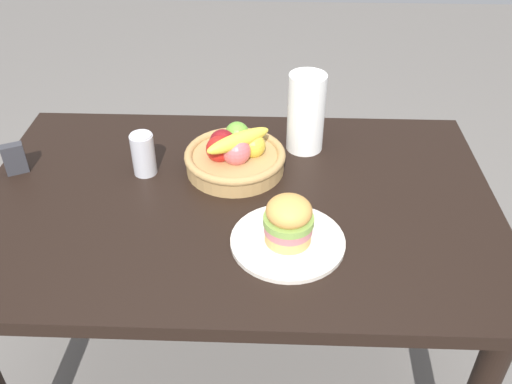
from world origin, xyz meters
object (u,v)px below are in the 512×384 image
Objects in this scene: plate at (288,241)px; soda_can at (143,154)px; fruit_basket at (235,155)px; napkin_holder at (15,159)px; paper_towel_roll at (306,113)px; sandwich at (289,220)px.

soda_can is at bearing 144.53° from plate.
fruit_basket is 3.22× the size of napkin_holder.
paper_towel_roll is (0.46, 0.15, 0.06)m from soda_can.
paper_towel_roll is at bearing 82.98° from sandwich.
plate is 0.35m from fruit_basket.
fruit_basket is at bearing -23.01° from napkin_holder.
soda_can is 1.40× the size of napkin_holder.
napkin_holder is (-0.77, 0.28, 0.04)m from plate.
fruit_basket reaches higher than plate.
napkin_holder is (-0.77, 0.28, -0.03)m from sandwich.
sandwich is at bearing -97.02° from paper_towel_roll.
paper_towel_roll is at bearing 18.30° from soda_can.
soda_can reaches higher than napkin_holder.
soda_can is 0.26m from fruit_basket.
fruit_basket is (0.26, 0.03, -0.01)m from soda_can.
fruit_basket is 1.21× the size of paper_towel_roll.
soda_can is 0.37m from napkin_holder.
soda_can reaches higher than plate.
plate is 2.28× the size of sandwich.
fruit_basket is (-0.15, 0.31, -0.02)m from sandwich.
napkin_holder is (-0.83, -0.16, -0.07)m from paper_towel_roll.
sandwich is at bearing -64.59° from fruit_basket.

